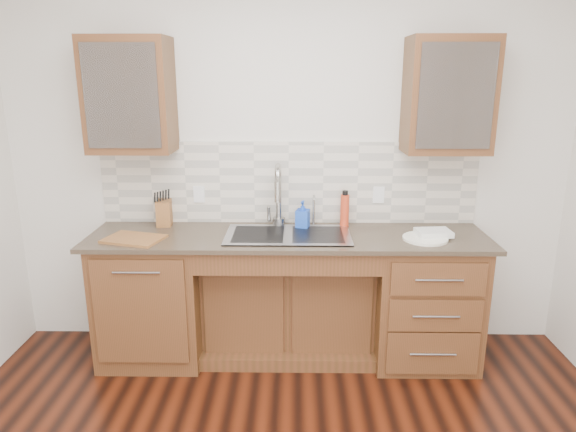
{
  "coord_description": "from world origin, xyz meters",
  "views": [
    {
      "loc": [
        0.05,
        -1.89,
        1.96
      ],
      "look_at": [
        0.0,
        1.4,
        1.05
      ],
      "focal_mm": 32.0,
      "sensor_mm": 36.0,
      "label": 1
    }
  ],
  "objects_px": {
    "soap_bottle": "(303,215)",
    "plate": "(425,238)",
    "water_bottle": "(345,211)",
    "cutting_board": "(134,239)",
    "knife_block": "(164,212)"
  },
  "relations": [
    {
      "from": "water_bottle",
      "to": "knife_block",
      "type": "distance_m",
      "value": 1.29
    },
    {
      "from": "water_bottle",
      "to": "cutting_board",
      "type": "relative_size",
      "value": 0.64
    },
    {
      "from": "water_bottle",
      "to": "plate",
      "type": "xyz_separation_m",
      "value": [
        0.51,
        -0.29,
        -0.11
      ]
    },
    {
      "from": "soap_bottle",
      "to": "knife_block",
      "type": "bearing_deg",
      "value": -170.63
    },
    {
      "from": "plate",
      "to": "soap_bottle",
      "type": "bearing_deg",
      "value": 162.73
    },
    {
      "from": "soap_bottle",
      "to": "knife_block",
      "type": "relative_size",
      "value": 1.09
    },
    {
      "from": "cutting_board",
      "to": "knife_block",
      "type": "bearing_deg",
      "value": 72.19
    },
    {
      "from": "knife_block",
      "to": "cutting_board",
      "type": "relative_size",
      "value": 0.5
    },
    {
      "from": "soap_bottle",
      "to": "plate",
      "type": "relative_size",
      "value": 0.67
    },
    {
      "from": "soap_bottle",
      "to": "plate",
      "type": "height_order",
      "value": "soap_bottle"
    },
    {
      "from": "water_bottle",
      "to": "knife_block",
      "type": "bearing_deg",
      "value": 178.57
    },
    {
      "from": "water_bottle",
      "to": "plate",
      "type": "distance_m",
      "value": 0.59
    },
    {
      "from": "cutting_board",
      "to": "water_bottle",
      "type": "bearing_deg",
      "value": 13.18
    },
    {
      "from": "water_bottle",
      "to": "plate",
      "type": "bearing_deg",
      "value": -30.06
    },
    {
      "from": "soap_bottle",
      "to": "plate",
      "type": "xyz_separation_m",
      "value": [
        0.8,
        -0.25,
        -0.09
      ]
    }
  ]
}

